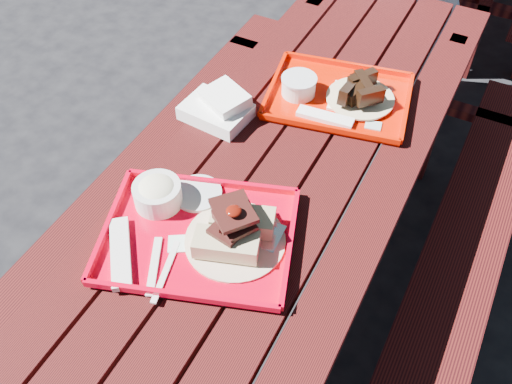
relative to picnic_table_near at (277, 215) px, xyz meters
The scene contains 5 objects.
ground 0.56m from the picnic_table_near, ahead, with size 60.00×60.00×0.00m, color black.
picnic_table_near is the anchor object (origin of this frame).
near_tray 0.39m from the picnic_table_near, 108.01° to the right, with size 0.60×0.53×0.16m.
far_tray 0.45m from the picnic_table_near, 87.11° to the left, with size 0.53×0.44×0.08m.
white_cloth 0.40m from the picnic_table_near, 153.22° to the left, with size 0.22×0.20×0.09m.
Camera 1 is at (0.48, -1.07, 1.98)m, focal length 40.00 mm.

